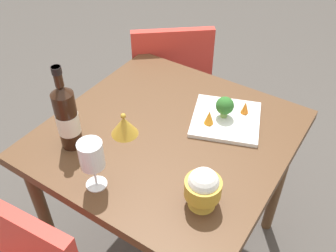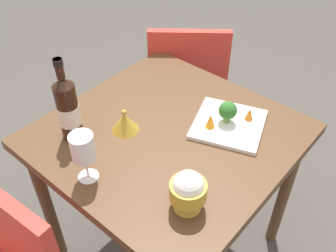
# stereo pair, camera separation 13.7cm
# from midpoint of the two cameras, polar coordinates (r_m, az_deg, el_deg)

# --- Properties ---
(ground_plane) EXTENTS (8.00, 8.00, 0.00)m
(ground_plane) POSITION_cam_midpoint_polar(r_m,az_deg,el_deg) (1.97, 2.09, -17.36)
(ground_plane) COLOR #4C4742
(dining_table) EXTENTS (0.85, 0.85, 0.74)m
(dining_table) POSITION_cam_midpoint_polar(r_m,az_deg,el_deg) (1.45, 2.70, -3.76)
(dining_table) COLOR brown
(dining_table) RESTS_ON ground_plane
(chair_near_window) EXTENTS (0.56, 0.56, 0.85)m
(chair_near_window) POSITION_cam_midpoint_polar(r_m,az_deg,el_deg) (2.06, 4.86, 6.99)
(chair_near_window) COLOR red
(chair_near_window) RESTS_ON ground_plane
(wine_bottle) EXTENTS (0.08, 0.08, 0.32)m
(wine_bottle) POSITION_cam_midpoint_polar(r_m,az_deg,el_deg) (1.32, -11.99, 2.49)
(wine_bottle) COLOR black
(wine_bottle) RESTS_ON dining_table
(wine_glass) EXTENTS (0.08, 0.08, 0.18)m
(wine_glass) POSITION_cam_midpoint_polar(r_m,az_deg,el_deg) (1.16, -9.42, -3.49)
(wine_glass) COLOR white
(wine_glass) RESTS_ON dining_table
(rice_bowl) EXTENTS (0.11, 0.11, 0.14)m
(rice_bowl) POSITION_cam_midpoint_polar(r_m,az_deg,el_deg) (1.11, 6.62, -9.83)
(rice_bowl) COLOR gold
(rice_bowl) RESTS_ON dining_table
(rice_bowl_lid) EXTENTS (0.10, 0.10, 0.09)m
(rice_bowl_lid) POSITION_cam_midpoint_polar(r_m,az_deg,el_deg) (1.38, -3.71, 0.50)
(rice_bowl_lid) COLOR gold
(rice_bowl_lid) RESTS_ON dining_table
(serving_plate) EXTENTS (0.32, 0.32, 0.02)m
(serving_plate) POSITION_cam_midpoint_polar(r_m,az_deg,el_deg) (1.44, 11.81, 0.14)
(serving_plate) COLOR white
(serving_plate) RESTS_ON dining_table
(broccoli_floret) EXTENTS (0.07, 0.07, 0.09)m
(broccoli_floret) POSITION_cam_midpoint_polar(r_m,az_deg,el_deg) (1.41, 11.75, 2.14)
(broccoli_floret) COLOR #729E4C
(broccoli_floret) RESTS_ON serving_plate
(carrot_garnish_left) EXTENTS (0.04, 0.04, 0.06)m
(carrot_garnish_left) POSITION_cam_midpoint_polar(r_m,az_deg,el_deg) (1.39, 9.22, 0.66)
(carrot_garnish_left) COLOR orange
(carrot_garnish_left) RESTS_ON serving_plate
(carrot_garnish_right) EXTENTS (0.03, 0.03, 0.05)m
(carrot_garnish_right) POSITION_cam_midpoint_polar(r_m,az_deg,el_deg) (1.45, 14.81, 1.65)
(carrot_garnish_right) COLOR orange
(carrot_garnish_right) RESTS_ON serving_plate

